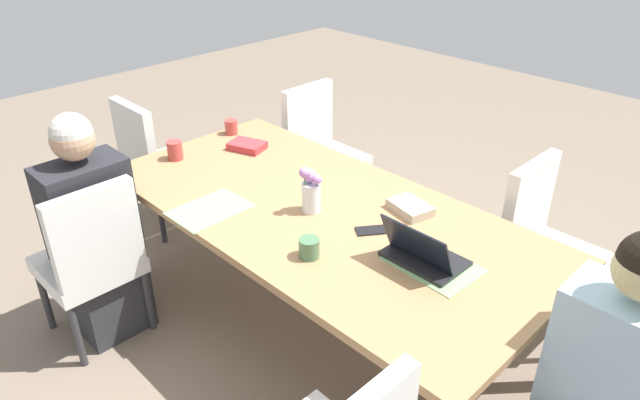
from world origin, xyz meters
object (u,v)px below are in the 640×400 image
(chair_head_right_left_mid, at_px, (628,400))
(chair_far_right_mid, at_px, (320,146))
(chair_far_right_near, at_px, (544,241))
(coffee_mug_near_right, at_px, (309,248))
(person_near_left_near, at_px, (95,240))
(coffee_mug_near_left, at_px, (231,127))
(flower_vase, at_px, (311,190))
(chair_head_left_left_far, at_px, (155,159))
(phone_black, at_px, (373,230))
(person_head_right_left_mid, at_px, (604,397))
(chair_near_left_near, at_px, (92,256))
(coffee_mug_centre_left, at_px, (175,150))
(book_red_cover, at_px, (410,207))
(laptop_head_right_left_mid, at_px, (422,254))
(dining_table, at_px, (320,220))
(book_blue_cover, at_px, (247,146))

(chair_head_right_left_mid, height_order, chair_far_right_mid, same)
(chair_far_right_near, relative_size, coffee_mug_near_right, 10.31)
(chair_far_right_near, relative_size, chair_far_right_mid, 1.00)
(person_near_left_near, distance_m, coffee_mug_near_left, 1.09)
(flower_vase, bearing_deg, chair_far_right_mid, 133.58)
(chair_head_left_left_far, height_order, chair_far_right_near, same)
(flower_vase, relative_size, coffee_mug_near_left, 2.65)
(phone_black, bearing_deg, person_head_right_left_mid, -55.01)
(chair_head_right_left_mid, relative_size, flower_vase, 3.82)
(coffee_mug_near_right, relative_size, phone_black, 0.58)
(chair_head_right_left_mid, height_order, phone_black, chair_head_right_left_mid)
(chair_near_left_near, height_order, phone_black, chair_near_left_near)
(coffee_mug_centre_left, height_order, book_red_cover, coffee_mug_centre_left)
(chair_near_left_near, bearing_deg, phone_black, 40.02)
(laptop_head_right_left_mid, bearing_deg, coffee_mug_near_right, -140.13)
(dining_table, height_order, flower_vase, flower_vase)
(person_head_right_left_mid, relative_size, book_red_cover, 5.97)
(flower_vase, height_order, coffee_mug_centre_left, flower_vase)
(chair_head_right_left_mid, distance_m, chair_far_right_mid, 2.45)
(chair_head_right_left_mid, distance_m, chair_far_right_near, 1.02)
(person_head_right_left_mid, relative_size, flower_vase, 5.07)
(coffee_mug_near_left, relative_size, book_blue_cover, 0.45)
(phone_black, bearing_deg, chair_far_right_mid, 90.07)
(book_red_cover, bearing_deg, dining_table, -124.79)
(chair_head_left_left_far, xyz_separation_m, flower_vase, (1.47, -0.00, 0.33))
(coffee_mug_near_right, bearing_deg, flower_vase, 135.05)
(person_near_left_near, bearing_deg, phone_black, 36.09)
(person_head_right_left_mid, distance_m, chair_far_right_near, 1.04)
(laptop_head_right_left_mid, xyz_separation_m, phone_black, (-0.30, 0.04, -0.04))
(book_blue_cover, bearing_deg, laptop_head_right_left_mid, -27.61)
(chair_near_left_near, xyz_separation_m, chair_head_right_left_mid, (2.17, 0.94, 0.00))
(chair_head_left_left_far, height_order, coffee_mug_centre_left, chair_head_left_left_far)
(dining_table, xyz_separation_m, coffee_mug_near_left, (-1.04, 0.26, 0.11))
(person_near_left_near, height_order, book_blue_cover, person_near_left_near)
(chair_far_right_near, distance_m, laptop_head_right_left_mid, 0.92)
(chair_head_right_left_mid, distance_m, person_head_right_left_mid, 0.10)
(person_near_left_near, relative_size, chair_head_right_left_mid, 1.33)
(dining_table, xyz_separation_m, flower_vase, (-0.02, -0.04, 0.18))
(dining_table, height_order, coffee_mug_centre_left, coffee_mug_centre_left)
(chair_head_left_left_far, xyz_separation_m, laptop_head_right_left_mid, (2.10, 0.03, 0.27))
(chair_near_left_near, height_order, coffee_mug_near_right, chair_near_left_near)
(dining_table, bearing_deg, person_head_right_left_mid, 1.07)
(chair_near_left_near, height_order, coffee_mug_centre_left, chair_near_left_near)
(dining_table, distance_m, chair_far_right_mid, 1.25)
(chair_far_right_mid, bearing_deg, chair_near_left_near, -84.77)
(chair_head_right_left_mid, xyz_separation_m, coffee_mug_centre_left, (-2.41, -0.28, 0.28))
(dining_table, distance_m, coffee_mug_centre_left, 0.99)
(dining_table, relative_size, chair_far_right_near, 2.52)
(chair_far_right_mid, distance_m, book_red_cover, 1.36)
(chair_near_left_near, distance_m, coffee_mug_near_right, 1.14)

